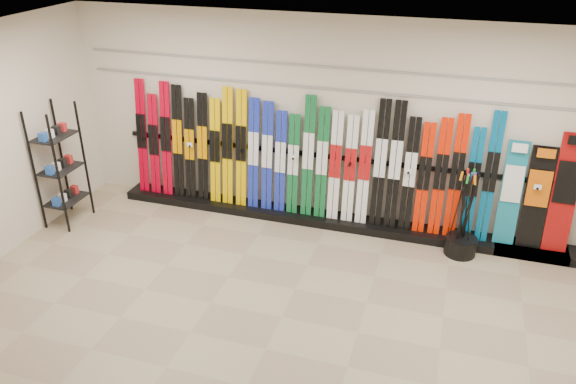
% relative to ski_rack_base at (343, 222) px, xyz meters
% --- Properties ---
extents(floor, '(8.00, 8.00, 0.00)m').
position_rel_ski_rack_base_xyz_m(floor, '(-0.22, -2.28, -0.06)').
color(floor, gray).
rests_on(floor, ground).
extents(back_wall, '(8.00, 0.00, 8.00)m').
position_rel_ski_rack_base_xyz_m(back_wall, '(-0.22, 0.22, 1.44)').
color(back_wall, beige).
rests_on(back_wall, floor).
extents(ceiling, '(8.00, 8.00, 0.00)m').
position_rel_ski_rack_base_xyz_m(ceiling, '(-0.22, -2.28, 2.94)').
color(ceiling, silver).
rests_on(ceiling, back_wall).
extents(ski_rack_base, '(8.00, 0.40, 0.12)m').
position_rel_ski_rack_base_xyz_m(ski_rack_base, '(0.00, 0.00, 0.00)').
color(ski_rack_base, black).
rests_on(ski_rack_base, floor).
extents(skis, '(5.38, 0.23, 1.83)m').
position_rel_ski_rack_base_xyz_m(skis, '(-0.68, 0.05, 0.90)').
color(skis, '#B7001A').
rests_on(skis, ski_rack_base).
extents(snowboards, '(0.93, 0.25, 1.60)m').
position_rel_ski_rack_base_xyz_m(snowboards, '(2.57, 0.07, 0.80)').
color(snowboards, '#14728C').
rests_on(snowboards, ski_rack_base).
extents(accessory_rack, '(0.40, 0.60, 1.79)m').
position_rel_ski_rack_base_xyz_m(accessory_rack, '(-3.97, -1.06, 0.84)').
color(accessory_rack, black).
rests_on(accessory_rack, floor).
extents(pole_bin, '(0.42, 0.42, 0.25)m').
position_rel_ski_rack_base_xyz_m(pole_bin, '(1.68, -0.28, 0.07)').
color(pole_bin, black).
rests_on(pole_bin, floor).
extents(ski_poles, '(0.32, 0.32, 1.18)m').
position_rel_ski_rack_base_xyz_m(ski_poles, '(1.67, -0.24, 0.55)').
color(ski_poles, black).
rests_on(ski_poles, pole_bin).
extents(slatwall_rail_0, '(7.60, 0.02, 0.03)m').
position_rel_ski_rack_base_xyz_m(slatwall_rail_0, '(-0.22, 0.20, 1.94)').
color(slatwall_rail_0, gray).
rests_on(slatwall_rail_0, back_wall).
extents(slatwall_rail_1, '(7.60, 0.02, 0.03)m').
position_rel_ski_rack_base_xyz_m(slatwall_rail_1, '(-0.22, 0.20, 2.24)').
color(slatwall_rail_1, gray).
rests_on(slatwall_rail_1, back_wall).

